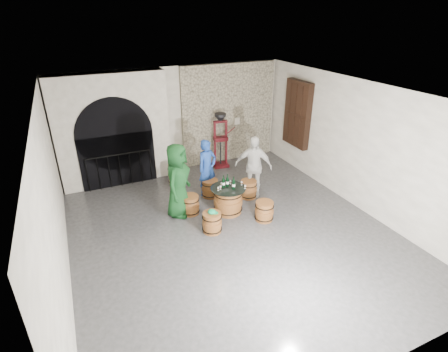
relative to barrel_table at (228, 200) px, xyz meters
name	(u,v)px	position (x,y,z in m)	size (l,w,h in m)	color
ground	(231,231)	(-0.31, -0.81, -0.34)	(8.00, 8.00, 0.00)	#323134
wall_back	(175,120)	(-0.31, 3.19, 1.26)	(8.00, 8.00, 0.00)	silver
wall_front	(375,295)	(-0.31, -4.81, 1.26)	(8.00, 8.00, 0.00)	silver
wall_left	(53,203)	(-3.81, -0.81, 1.26)	(8.00, 8.00, 0.00)	silver
wall_right	(356,145)	(3.19, -0.81, 1.26)	(8.00, 8.00, 0.00)	silver
ceiling	(232,94)	(-0.31, -0.81, 2.86)	(8.00, 8.00, 0.00)	beige
stone_facing_panel	(229,114)	(1.49, 3.13, 1.26)	(3.20, 0.12, 3.18)	#B0A68C
arched_opening	(113,131)	(-2.21, 2.93, 1.24)	(3.10, 0.60, 3.19)	silver
shuttered_window	(297,114)	(3.07, 1.59, 1.46)	(0.23, 1.10, 2.00)	black
barrel_table	(228,200)	(0.00, 0.00, 0.00)	(0.89, 0.89, 0.69)	brown
barrel_stool_left	(190,205)	(-0.90, 0.33, -0.09)	(0.47, 0.47, 0.50)	brown
barrel_stool_far	(210,188)	(-0.10, 0.95, -0.09)	(0.47, 0.47, 0.50)	brown
barrel_stool_right	(249,189)	(0.84, 0.46, -0.09)	(0.47, 0.47, 0.50)	brown
barrel_stool_near_right	(264,211)	(0.64, -0.71, -0.09)	(0.47, 0.47, 0.50)	brown
barrel_stool_near_left	(212,222)	(-0.71, -0.64, -0.09)	(0.47, 0.47, 0.50)	brown
green_cap	(212,212)	(-0.71, -0.64, 0.19)	(0.23, 0.18, 0.10)	#0C8B52
person_green	(178,181)	(-1.16, 0.42, 0.60)	(0.92, 0.60, 1.88)	#103917
person_blue	(207,168)	(-0.12, 1.09, 0.46)	(0.58, 0.38, 1.60)	navy
person_white	(253,166)	(1.01, 0.56, 0.52)	(1.00, 0.42, 1.71)	silver
wine_bottle_left	(224,182)	(-0.09, 0.09, 0.48)	(0.08, 0.08, 0.32)	black
wine_bottle_center	(234,184)	(0.10, -0.10, 0.48)	(0.08, 0.08, 0.32)	black
wine_bottle_right	(227,181)	(0.02, 0.09, 0.48)	(0.08, 0.08, 0.32)	black
tasting_glass_a	(218,189)	(-0.28, -0.03, 0.40)	(0.05, 0.05, 0.10)	#BE7225
tasting_glass_b	(242,183)	(0.38, 0.00, 0.40)	(0.05, 0.05, 0.10)	#BE7225
tasting_glass_c	(222,184)	(-0.11, 0.15, 0.40)	(0.05, 0.05, 0.10)	#BE7225
tasting_glass_d	(230,182)	(0.14, 0.18, 0.40)	(0.05, 0.05, 0.10)	#BE7225
tasting_glass_e	(245,187)	(0.36, -0.21, 0.40)	(0.05, 0.05, 0.10)	#BE7225
tasting_glass_f	(220,188)	(-0.21, 0.01, 0.40)	(0.05, 0.05, 0.10)	#BE7225
side_barrel	(176,174)	(-0.73, 2.08, -0.04)	(0.45, 0.45, 0.60)	brown
corking_press	(221,136)	(0.99, 2.68, 0.70)	(0.74, 0.45, 1.78)	#470B13
control_box	(237,121)	(1.74, 3.05, 1.01)	(0.18, 0.10, 0.22)	silver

